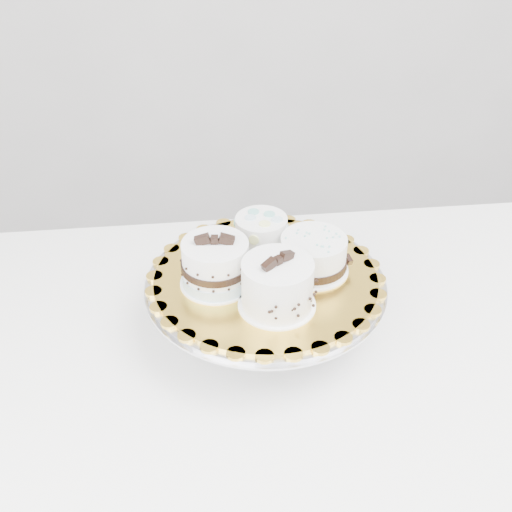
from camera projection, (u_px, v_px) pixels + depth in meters
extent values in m
cube|color=white|center=(290.00, 355.00, 1.11)|extent=(1.33, 0.95, 0.04)
cube|color=white|center=(28.00, 379.00, 1.57)|extent=(0.05, 0.05, 0.71)
cube|color=white|center=(482.00, 343.00, 1.68)|extent=(0.05, 0.05, 0.71)
cylinder|color=gray|center=(265.00, 326.00, 1.13)|extent=(0.19, 0.19, 0.01)
cylinder|color=gray|center=(265.00, 307.00, 1.11)|extent=(0.12, 0.12, 0.10)
cylinder|color=silver|center=(266.00, 282.00, 1.07)|extent=(0.39, 0.39, 0.01)
cylinder|color=silver|center=(266.00, 283.00, 1.08)|extent=(0.40, 0.40, 0.00)
cylinder|color=gold|center=(266.00, 278.00, 1.07)|extent=(0.43, 0.43, 0.01)
cylinder|color=white|center=(277.00, 305.00, 1.01)|extent=(0.12, 0.12, 0.00)
cylinder|color=white|center=(277.00, 284.00, 0.98)|extent=(0.15, 0.15, 0.08)
cylinder|color=white|center=(216.00, 282.00, 1.05)|extent=(0.12, 0.12, 0.00)
cylinder|color=white|center=(216.00, 263.00, 1.03)|extent=(0.13, 0.13, 0.08)
cylinder|color=silver|center=(216.00, 277.00, 1.05)|extent=(0.11, 0.11, 0.02)
cylinder|color=black|center=(216.00, 264.00, 1.03)|extent=(0.11, 0.11, 0.01)
cylinder|color=white|center=(261.00, 249.00, 1.13)|extent=(0.10, 0.10, 0.00)
cylinder|color=white|center=(261.00, 234.00, 1.11)|extent=(0.10, 0.10, 0.06)
cylinder|color=white|center=(312.00, 269.00, 1.08)|extent=(0.12, 0.12, 0.00)
cylinder|color=white|center=(313.00, 254.00, 1.06)|extent=(0.13, 0.13, 0.06)
cylinder|color=black|center=(313.00, 261.00, 1.07)|extent=(0.11, 0.11, 0.01)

